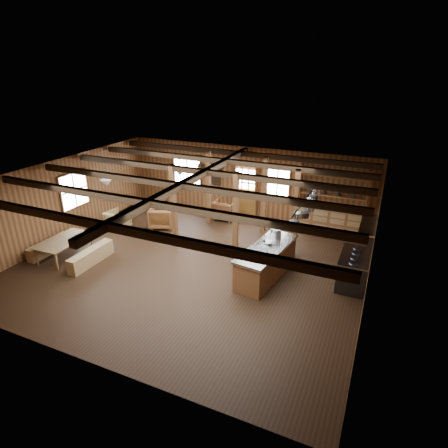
{
  "coord_description": "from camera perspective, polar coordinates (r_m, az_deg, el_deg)",
  "views": [
    {
      "loc": [
        4.98,
        -8.85,
        5.69
      ],
      "look_at": [
        0.81,
        0.55,
        1.28
      ],
      "focal_mm": 30.0,
      "sensor_mm": 36.0,
      "label": 1
    }
  ],
  "objects": [
    {
      "name": "pot_rack",
      "position": [
        9.91,
        12.44,
        2.35
      ],
      "size": [
        0.38,
        3.0,
        0.45
      ],
      "color": "#2D2D30",
      "rests_on": "ceiling"
    },
    {
      "name": "step_stool",
      "position": [
        11.17,
        2.83,
        -6.14
      ],
      "size": [
        0.51,
        0.37,
        0.45
      ],
      "primitive_type": "cube",
      "rotation": [
        0.0,
        0.0,
        0.01
      ],
      "color": "olive",
      "rests_on": "floor"
    },
    {
      "name": "armchair_c",
      "position": [
        14.5,
        -15.87,
        0.61
      ],
      "size": [
        0.82,
        0.84,
        0.68
      ],
      "primitive_type": "imported",
      "rotation": [
        0.0,
        0.0,
        3.01
      ],
      "color": "olive",
      "rests_on": "floor"
    },
    {
      "name": "window_back_left",
      "position": [
        15.85,
        -5.61,
        8.13
      ],
      "size": [
        1.32,
        0.06,
        1.32
      ],
      "color": "white",
      "rests_on": "wall_back"
    },
    {
      "name": "ceiling_joists",
      "position": [
        10.74,
        -4.81,
        6.83
      ],
      "size": [
        9.8,
        8.82,
        0.18
      ],
      "color": "black",
      "rests_on": "ceiling"
    },
    {
      "name": "armchair_b",
      "position": [
        14.81,
        0.11,
        2.19
      ],
      "size": [
        0.84,
        0.86,
        0.77
      ],
      "primitive_type": "imported",
      "rotation": [
        0.0,
        0.0,
        3.17
      ],
      "color": "brown",
      "rests_on": "floor"
    },
    {
      "name": "room",
      "position": [
        11.02,
        -5.02,
        0.19
      ],
      "size": [
        10.04,
        9.04,
        2.84
      ],
      "color": "black",
      "rests_on": "ground"
    },
    {
      "name": "bench_wall",
      "position": [
        13.47,
        -25.09,
        -3.15
      ],
      "size": [
        0.29,
        1.56,
        0.43
      ],
      "primitive_type": "cube",
      "color": "olive",
      "rests_on": "floor"
    },
    {
      "name": "back_door",
      "position": [
        14.99,
        3.22,
        4.44
      ],
      "size": [
        1.02,
        0.08,
        2.15
      ],
      "color": "brown",
      "rests_on": "floor"
    },
    {
      "name": "bench_aisle",
      "position": [
        12.26,
        -19.6,
        -4.69
      ],
      "size": [
        0.32,
        1.71,
        0.47
      ],
      "primitive_type": "cube",
      "color": "olive",
      "rests_on": "floor"
    },
    {
      "name": "window_left",
      "position": [
        14.25,
        -21.91,
        4.8
      ],
      "size": [
        0.14,
        1.24,
        1.32
      ],
      "color": "white",
      "rests_on": "wall_back"
    },
    {
      "name": "commercial_range",
      "position": [
        10.96,
        19.47,
        -5.88
      ],
      "size": [
        0.79,
        1.51,
        1.86
      ],
      "color": "#2D2D30",
      "rests_on": "floor"
    },
    {
      "name": "kitchen_island",
      "position": [
        10.82,
        6.42,
        -5.77
      ],
      "size": [
        1.23,
        2.6,
        1.2
      ],
      "rotation": [
        0.0,
        0.0,
        -0.14
      ],
      "color": "brown",
      "rests_on": "floor"
    },
    {
      "name": "notice_boards",
      "position": [
        15.34,
        -1.99,
        7.86
      ],
      "size": [
        1.08,
        0.03,
        0.9
      ],
      "color": "silver",
      "rests_on": "wall_back"
    },
    {
      "name": "timber_posts",
      "position": [
        12.56,
        1.62,
        3.21
      ],
      "size": [
        3.95,
        2.35,
        2.8
      ],
      "color": "#4F3316",
      "rests_on": "floor"
    },
    {
      "name": "bowl",
      "position": [
        10.82,
        6.59,
        -2.82
      ],
      "size": [
        0.31,
        0.31,
        0.07
      ],
      "primitive_type": "imported",
      "rotation": [
        0.0,
        0.0,
        -0.06
      ],
      "color": "silver",
      "rests_on": "kitchen_island"
    },
    {
      "name": "window_back_right",
      "position": [
        14.4,
        8.16,
        6.45
      ],
      "size": [
        1.02,
        0.06,
        1.32
      ],
      "color": "white",
      "rests_on": "wall_back"
    },
    {
      "name": "back_counter",
      "position": [
        14.1,
        15.84,
        1.1
      ],
      "size": [
        2.55,
        0.6,
        2.45
      ],
      "color": "brown",
      "rests_on": "floor"
    },
    {
      "name": "counter_pot",
      "position": [
        11.36,
        7.9,
        -1.22
      ],
      "size": [
        0.33,
        0.33,
        0.2
      ],
      "primitive_type": "cylinder",
      "color": "silver",
      "rests_on": "kitchen_island"
    },
    {
      "name": "armchair_a",
      "position": [
        14.25,
        -9.47,
        1.02
      ],
      "size": [
        1.08,
        1.1,
        0.78
      ],
      "primitive_type": "imported",
      "rotation": [
        0.0,
        0.0,
        3.5
      ],
      "color": "brown",
      "rests_on": "floor"
    },
    {
      "name": "pendant_lamps",
      "position": [
        12.69,
        -11.99,
        6.96
      ],
      "size": [
        1.86,
        2.36,
        0.66
      ],
      "color": "#2D2D30",
      "rests_on": "ceiling"
    },
    {
      "name": "dining_table",
      "position": [
        12.9,
        -22.92,
        -3.47
      ],
      "size": [
        1.01,
        1.74,
        0.6
      ],
      "primitive_type": "imported",
      "rotation": [
        0.0,
        0.0,
        1.6
      ],
      "color": "brown",
      "rests_on": "floor"
    }
  ]
}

